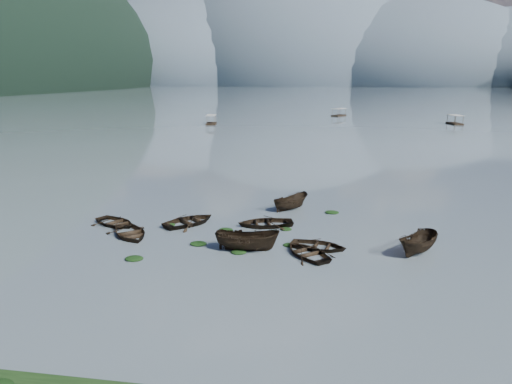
# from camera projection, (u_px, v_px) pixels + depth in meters

# --- Properties ---
(ground_plane) EXTENTS (2400.00, 2400.00, 0.00)m
(ground_plane) POSITION_uv_depth(u_px,v_px,m) (226.00, 271.00, 27.60)
(ground_plane) COLOR slate
(haze_mtn_a) EXTENTS (520.00, 520.00, 280.00)m
(haze_mtn_a) POSITION_uv_depth(u_px,v_px,m) (196.00, 84.00, 929.14)
(haze_mtn_a) COLOR #475666
(haze_mtn_a) RESTS_ON ground
(haze_mtn_b) EXTENTS (520.00, 520.00, 340.00)m
(haze_mtn_b) POSITION_uv_depth(u_px,v_px,m) (294.00, 85.00, 899.66)
(haze_mtn_b) COLOR #475666
(haze_mtn_b) RESTS_ON ground
(haze_mtn_c) EXTENTS (520.00, 520.00, 260.00)m
(haze_mtn_c) POSITION_uv_depth(u_px,v_px,m) (399.00, 85.00, 870.19)
(haze_mtn_c) COLOR #475666
(haze_mtn_c) RESTS_ON ground
(haze_mtn_d) EXTENTS (520.00, 520.00, 220.00)m
(haze_mtn_d) POSITION_uv_depth(u_px,v_px,m) (499.00, 85.00, 843.66)
(haze_mtn_d) COLOR #475666
(haze_mtn_d) RESTS_ON ground
(rowboat_0) EXTENTS (5.08, 5.26, 0.89)m
(rowboat_0) POSITION_uv_depth(u_px,v_px,m) (130.00, 236.00, 33.76)
(rowboat_0) COLOR black
(rowboat_0) RESTS_ON ground
(rowboat_1) EXTENTS (5.24, 5.39, 0.91)m
(rowboat_1) POSITION_uv_depth(u_px,v_px,m) (190.00, 224.00, 36.54)
(rowboat_1) COLOR black
(rowboat_1) RESTS_ON ground
(rowboat_2) EXTENTS (4.47, 1.84, 1.70)m
(rowboat_2) POSITION_uv_depth(u_px,v_px,m) (247.00, 250.00, 30.98)
(rowboat_2) COLOR black
(rowboat_2) RESTS_ON ground
(rowboat_3) EXTENTS (4.59, 4.77, 0.81)m
(rowboat_3) POSITION_uv_depth(u_px,v_px,m) (307.00, 255.00, 30.12)
(rowboat_3) COLOR black
(rowboat_3) RESTS_ON ground
(rowboat_4) EXTENTS (4.33, 3.48, 0.80)m
(rowboat_4) POSITION_uv_depth(u_px,v_px,m) (318.00, 249.00, 31.25)
(rowboat_4) COLOR black
(rowboat_4) RESTS_ON ground
(rowboat_5) EXTENTS (3.76, 4.27, 1.61)m
(rowboat_5) POSITION_uv_depth(u_px,v_px,m) (418.00, 253.00, 30.51)
(rowboat_5) COLOR black
(rowboat_5) RESTS_ON ground
(rowboat_6) EXTENTS (4.87, 4.42, 0.83)m
(rowboat_6) POSITION_uv_depth(u_px,v_px,m) (116.00, 225.00, 36.35)
(rowboat_6) COLOR black
(rowboat_6) RESTS_ON ground
(rowboat_7) EXTENTS (5.04, 4.16, 0.91)m
(rowboat_7) POSITION_uv_depth(u_px,v_px,m) (265.00, 226.00, 36.12)
(rowboat_7) COLOR black
(rowboat_7) RESTS_ON ground
(rowboat_8) EXTENTS (3.71, 4.00, 1.53)m
(rowboat_8) POSITION_uv_depth(u_px,v_px,m) (291.00, 209.00, 40.76)
(rowboat_8) COLOR black
(rowboat_8) RESTS_ON ground
(weed_clump_0) EXTENTS (1.20, 0.98, 0.26)m
(weed_clump_0) POSITION_uv_depth(u_px,v_px,m) (134.00, 260.00, 29.39)
(weed_clump_0) COLOR black
(weed_clump_0) RESTS_ON ground
(weed_clump_1) EXTENTS (1.06, 0.85, 0.23)m
(weed_clump_1) POSITION_uv_depth(u_px,v_px,m) (239.00, 253.00, 30.50)
(weed_clump_1) COLOR black
(weed_clump_1) RESTS_ON ground
(weed_clump_2) EXTENTS (1.20, 0.96, 0.26)m
(weed_clump_2) POSITION_uv_depth(u_px,v_px,m) (198.00, 245.00, 32.04)
(weed_clump_2) COLOR black
(weed_clump_2) RESTS_ON ground
(weed_clump_3) EXTENTS (0.92, 0.77, 0.20)m
(weed_clump_3) POSITION_uv_depth(u_px,v_px,m) (286.00, 230.00, 35.20)
(weed_clump_3) COLOR black
(weed_clump_3) RESTS_ON ground
(weed_clump_4) EXTENTS (0.99, 0.79, 0.21)m
(weed_clump_4) POSITION_uv_depth(u_px,v_px,m) (290.00, 246.00, 31.84)
(weed_clump_4) COLOR black
(weed_clump_4) RESTS_ON ground
(weed_clump_5) EXTENTS (1.02, 0.83, 0.22)m
(weed_clump_5) POSITION_uv_depth(u_px,v_px,m) (169.00, 225.00, 36.24)
(weed_clump_5) COLOR black
(weed_clump_5) RESTS_ON ground
(weed_clump_6) EXTENTS (1.10, 0.91, 0.23)m
(weed_clump_6) POSITION_uv_depth(u_px,v_px,m) (226.00, 231.00, 35.00)
(weed_clump_6) COLOR black
(weed_clump_6) RESTS_ON ground
(weed_clump_7) EXTENTS (1.21, 0.97, 0.26)m
(weed_clump_7) POSITION_uv_depth(u_px,v_px,m) (332.00, 213.00, 39.55)
(weed_clump_7) COLOR black
(weed_clump_7) RESTS_ON ground
(pontoon_left) EXTENTS (3.38, 6.18, 2.24)m
(pontoon_left) POSITION_uv_depth(u_px,v_px,m) (211.00, 124.00, 116.96)
(pontoon_left) COLOR black
(pontoon_left) RESTS_ON ground
(pontoon_centre) EXTENTS (4.91, 6.22, 2.21)m
(pontoon_centre) POSITION_uv_depth(u_px,v_px,m) (339.00, 116.00, 142.78)
(pontoon_centre) COLOR black
(pontoon_centre) RESTS_ON ground
(pontoon_right) EXTENTS (3.19, 6.10, 2.23)m
(pontoon_right) POSITION_uv_depth(u_px,v_px,m) (455.00, 124.00, 117.14)
(pontoon_right) COLOR black
(pontoon_right) RESTS_ON ground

